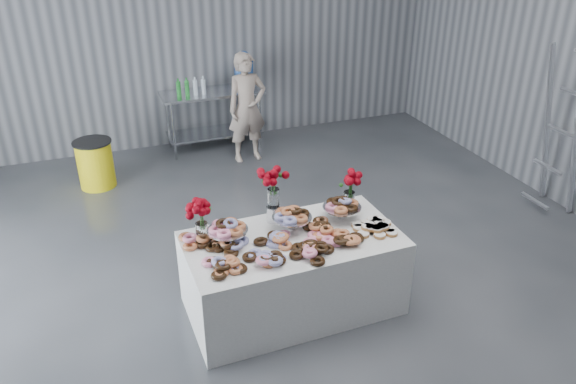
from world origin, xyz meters
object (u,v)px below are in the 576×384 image
(display_table, at_px, (293,273))
(person, at_px, (247,108))
(stepladder, at_px, (561,131))
(water_jug, at_px, (244,71))
(prep_table, at_px, (213,109))
(trash_barrel, at_px, (95,164))

(display_table, xyz_separation_m, person, (0.61, 3.43, 0.41))
(person, height_order, stepladder, stepladder)
(display_table, height_order, water_jug, water_jug)
(prep_table, height_order, stepladder, stepladder)
(person, bearing_deg, display_table, -104.95)
(prep_table, relative_size, trash_barrel, 2.35)
(prep_table, relative_size, stepladder, 0.74)
(water_jug, height_order, trash_barrel, water_jug)
(display_table, bearing_deg, water_jug, 79.43)
(water_jug, distance_m, trash_barrel, 2.54)
(display_table, distance_m, trash_barrel, 3.61)
(stepladder, bearing_deg, trash_barrel, 153.57)
(prep_table, xyz_separation_m, trash_barrel, (-1.78, -0.74, -0.30))
(person, distance_m, trash_barrel, 2.20)
(person, xyz_separation_m, trash_barrel, (-2.15, -0.16, -0.46))
(water_jug, bearing_deg, display_table, -100.57)
(prep_table, distance_m, stepladder, 4.73)
(stepladder, bearing_deg, prep_table, 135.61)
(display_table, distance_m, prep_table, 4.01)
(display_table, height_order, stepladder, stepladder)
(water_jug, distance_m, person, 0.69)
(trash_barrel, bearing_deg, prep_table, 22.47)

